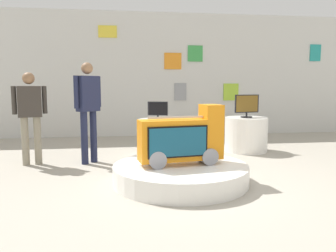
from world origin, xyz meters
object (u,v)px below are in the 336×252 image
Objects in this scene: display_pedestal_left_rear at (246,134)px; shopper_browsing_near_truck at (30,111)px; tv_on_left_rear at (247,105)px; shopper_browsing_rear at (88,105)px; novelty_firetruck_tv at (182,140)px; display_pedestal_center_rear at (158,137)px; tv_on_center_rear at (158,110)px; main_display_pedestal at (180,173)px.

display_pedestal_left_rear is 0.55× the size of shopper_browsing_near_truck.
shopper_browsing_rear is at bearing -168.06° from tv_on_left_rear.
novelty_firetruck_tv is 1.56× the size of display_pedestal_center_rear.
shopper_browsing_near_truck is (-2.39, 1.41, 0.33)m from novelty_firetruck_tv.
tv_on_left_rear is at bearing 4.30° from display_pedestal_center_rear.
shopper_browsing_rear is (-1.27, -0.52, 0.68)m from display_pedestal_center_rear.
tv_on_center_rear is 2.31m from shopper_browsing_near_truck.
tv_on_center_rear is 0.24× the size of shopper_browsing_near_truck.
display_pedestal_left_rear is 1.95m from tv_on_center_rear.
shopper_browsing_near_truck is (-4.12, -0.66, -0.04)m from tv_on_left_rear.
tv_on_center_rear is (-1.87, -0.15, 0.55)m from display_pedestal_left_rear.
display_pedestal_center_rear reaches higher than main_display_pedestal.
novelty_firetruck_tv is 2.72m from tv_on_left_rear.
shopper_browsing_rear reaches higher than tv_on_center_rear.
novelty_firetruck_tv is at bearing -44.62° from shopper_browsing_rear.
main_display_pedestal is at bearing -86.52° from tv_on_center_rear.
shopper_browsing_rear reaches higher than novelty_firetruck_tv.
main_display_pedestal is 2.83m from tv_on_left_rear.
tv_on_center_rear reaches higher than display_pedestal_left_rear.
shopper_browsing_near_truck is at bearing -167.09° from display_pedestal_center_rear.
novelty_firetruck_tv is 2.04m from shopper_browsing_rear.
display_pedestal_center_rear is at bearing 94.21° from novelty_firetruck_tv.
display_pedestal_left_rear is at bearing 4.43° from display_pedestal_center_rear.
novelty_firetruck_tv is 3.12× the size of tv_on_center_rear.
shopper_browsing_rear is at bearing 135.38° from novelty_firetruck_tv.
tv_on_center_rear is (0.00, -0.00, 0.55)m from display_pedestal_center_rear.
novelty_firetruck_tv is 1.94m from display_pedestal_center_rear.
tv_on_left_rear reaches higher than main_display_pedestal.
tv_on_left_rear is 1.88m from tv_on_center_rear.
display_pedestal_center_rear is at bearing -175.57° from display_pedestal_left_rear.
display_pedestal_left_rear is at bearing 9.10° from shopper_browsing_near_truck.
tv_on_center_rear is at bearing 93.48° from main_display_pedestal.
tv_on_center_rear is at bearing -73.72° from display_pedestal_center_rear.
main_display_pedestal is at bearing -86.49° from display_pedestal_center_rear.
tv_on_center_rear is 0.22× the size of shopper_browsing_rear.
shopper_browsing_near_truck reaches higher than tv_on_left_rear.
novelty_firetruck_tv is 2.79m from shopper_browsing_near_truck.
main_display_pedestal is 1.94m from display_pedestal_center_rear.
tv_on_center_rear is at bearing 12.80° from shopper_browsing_near_truck.
shopper_browsing_rear reaches higher than display_pedestal_left_rear.
novelty_firetruck_tv is at bearing -85.82° from tv_on_center_rear.
tv_on_center_rear is 1.38m from shopper_browsing_rear.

